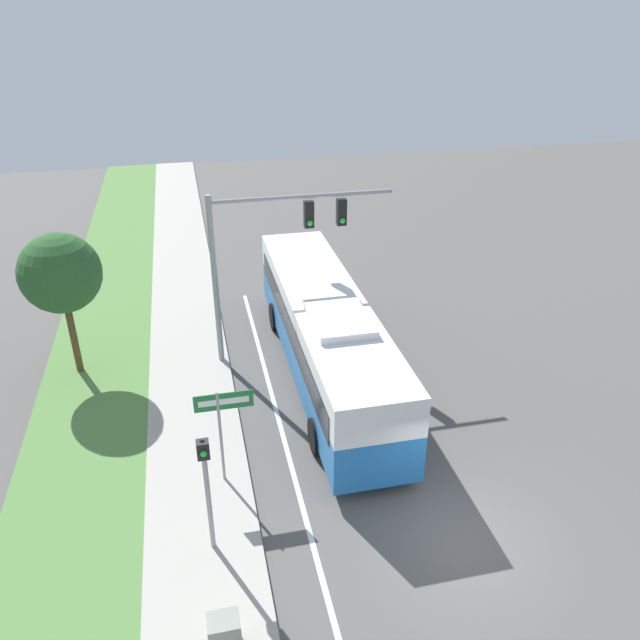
{
  "coord_description": "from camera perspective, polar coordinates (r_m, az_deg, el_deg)",
  "views": [
    {
      "loc": [
        -5.81,
        -10.05,
        11.89
      ],
      "look_at": [
        -1.56,
        8.86,
        1.69
      ],
      "focal_mm": 35.0,
      "sensor_mm": 36.0,
      "label": 1
    }
  ],
  "objects": [
    {
      "name": "pedestrian_signal",
      "position": [
        14.67,
        -10.36,
        -14.11
      ],
      "size": [
        0.28,
        0.34,
        3.27
      ],
      "color": "#939399",
      "rests_on": "ground_plane"
    },
    {
      "name": "street_sign",
      "position": [
        16.51,
        -8.91,
        -8.85
      ],
      "size": [
        1.53,
        0.08,
        2.95
      ],
      "color": "#939399",
      "rests_on": "ground_plane"
    },
    {
      "name": "lane_divider_near",
      "position": [
        15.72,
        -0.19,
        -21.37
      ],
      "size": [
        0.14,
        30.0,
        0.01
      ],
      "color": "silver",
      "rests_on": "ground_plane"
    },
    {
      "name": "bus",
      "position": [
        20.96,
        0.5,
        -0.93
      ],
      "size": [
        2.63,
        12.43,
        3.32
      ],
      "color": "#236BB7",
      "rests_on": "ground_plane"
    },
    {
      "name": "roadside_tree",
      "position": [
        21.99,
        -22.65,
        3.93
      ],
      "size": [
        2.65,
        2.65,
        5.05
      ],
      "color": "brown",
      "rests_on": "grass_verge"
    },
    {
      "name": "grass_verge",
      "position": [
        15.94,
        -22.92,
        -23.2
      ],
      "size": [
        3.6,
        80.0,
        0.1
      ],
      "color": "#568442",
      "rests_on": "ground_plane"
    },
    {
      "name": "signal_gantry",
      "position": [
        21.19,
        -4.66,
        7.07
      ],
      "size": [
        6.24,
        0.41,
        6.2
      ],
      "color": "#939399",
      "rests_on": "ground_plane"
    },
    {
      "name": "ground_plane",
      "position": [
        16.62,
        12.72,
        -18.83
      ],
      "size": [
        80.0,
        80.0,
        0.0
      ],
      "primitive_type": "plane",
      "color": "#565451"
    },
    {
      "name": "utility_cabinet",
      "position": [
        13.99,
        -8.69,
        -26.61
      ],
      "size": [
        0.64,
        0.53,
        0.94
      ],
      "color": "gray",
      "rests_on": "sidewalk"
    },
    {
      "name": "sidewalk",
      "position": [
        15.53,
        -10.38,
        -22.51
      ],
      "size": [
        2.8,
        80.0,
        0.12
      ],
      "color": "#ADA89E",
      "rests_on": "ground_plane"
    }
  ]
}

